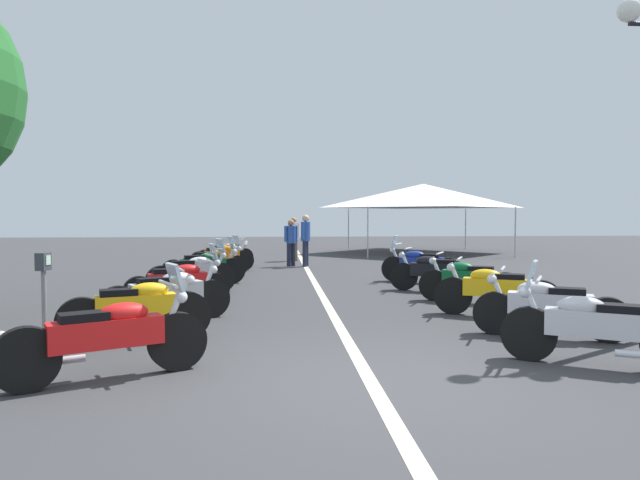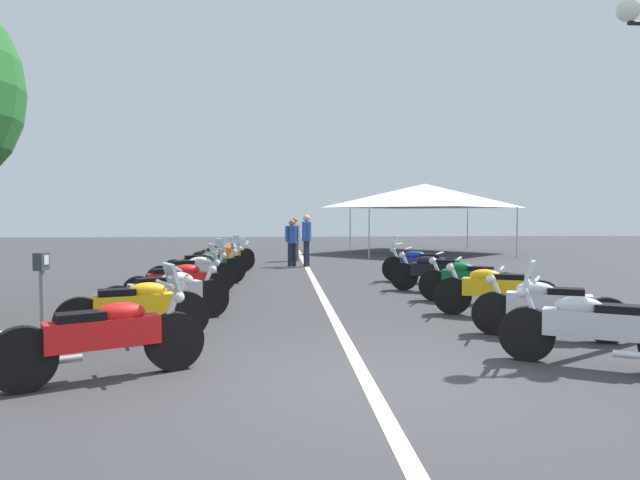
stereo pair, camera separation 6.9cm
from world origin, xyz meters
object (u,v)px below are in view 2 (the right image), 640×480
object	(u,v)px
motorcycle_left_row_3	(179,282)
parking_meter	(42,284)
motorcycle_left_row_5	(205,266)
motorcycle_right_row_1	(547,307)
motorcycle_left_row_8	(227,254)
bystander_1	(295,235)
motorcycle_left_row_6	(215,261)
motorcycle_right_row_2	(495,290)
motorcycle_left_row_1	(136,309)
motorcycle_right_row_3	(468,280)
bystander_2	(306,236)
motorcycle_left_row_7	(223,257)
motorcycle_left_row_0	(106,336)
motorcycle_right_row_0	(593,327)
bystander_0	(292,239)
event_tent	(425,196)
motorcycle_right_row_4	(434,272)
motorcycle_right_row_5	(421,264)
motorcycle_left_row_2	(167,294)
motorcycle_left_row_4	(193,273)

from	to	relation	value
motorcycle_left_row_3	parking_meter	world-z (taller)	parking_meter
motorcycle_left_row_5	motorcycle_right_row_1	size ratio (longest dim) A/B	1.05
motorcycle_left_row_8	bystander_1	bearing A→B (deg)	15.41
motorcycle_left_row_6	motorcycle_right_row_2	bearing A→B (deg)	-75.03
motorcycle_right_row_1	motorcycle_left_row_1	bearing A→B (deg)	24.46
motorcycle_left_row_6	motorcycle_right_row_3	bearing A→B (deg)	-67.00
motorcycle_left_row_1	bystander_2	distance (m)	11.65
motorcycle_left_row_7	bystander_2	size ratio (longest dim) A/B	1.11
motorcycle_left_row_3	motorcycle_left_row_6	distance (m)	4.87
motorcycle_left_row_6	motorcycle_right_row_1	world-z (taller)	motorcycle_left_row_6
motorcycle_left_row_0	motorcycle_right_row_0	world-z (taller)	motorcycle_left_row_0
motorcycle_left_row_0	motorcycle_left_row_3	xyz separation A→B (m)	(5.06, 0.12, -0.02)
motorcycle_left_row_3	motorcycle_right_row_0	xyz separation A→B (m)	(-4.96, -5.56, 0.02)
motorcycle_left_row_1	bystander_0	bearing A→B (deg)	58.41
motorcycle_left_row_5	bystander_2	world-z (taller)	bystander_2
motorcycle_right_row_3	motorcycle_right_row_1	bearing A→B (deg)	117.98
motorcycle_right_row_2	event_tent	world-z (taller)	event_tent
motorcycle_left_row_1	motorcycle_right_row_4	size ratio (longest dim) A/B	1.02
motorcycle_left_row_7	bystander_0	world-z (taller)	bystander_0
motorcycle_right_row_3	motorcycle_right_row_4	size ratio (longest dim) A/B	0.96
motorcycle_left_row_7	parking_meter	size ratio (longest dim) A/B	1.52
motorcycle_right_row_1	motorcycle_right_row_5	xyz separation A→B (m)	(6.70, 0.12, 0.02)
motorcycle_left_row_1	event_tent	xyz separation A→B (m)	(17.80, -8.67, 2.18)
motorcycle_left_row_6	parking_meter	size ratio (longest dim) A/B	1.46
motorcycle_left_row_6	motorcycle_left_row_2	bearing A→B (deg)	-115.29
motorcycle_left_row_0	motorcycle_left_row_7	xyz separation A→B (m)	(11.56, -0.10, -0.01)
motorcycle_right_row_2	motorcycle_right_row_5	distance (m)	4.97
motorcycle_left_row_3	motorcycle_left_row_5	xyz separation A→B (m)	(3.21, -0.08, 0.02)
motorcycle_left_row_5	motorcycle_right_row_1	xyz separation A→B (m)	(-6.65, -5.68, -0.02)
motorcycle_left_row_0	bystander_0	world-z (taller)	bystander_0
motorcycle_left_row_3	motorcycle_left_row_7	size ratio (longest dim) A/B	1.01
bystander_2	motorcycle_left_row_6	bearing A→B (deg)	72.72
motorcycle_left_row_1	motorcycle_right_row_4	bearing A→B (deg)	21.18
motorcycle_left_row_1	motorcycle_left_row_3	distance (m)	3.29
motorcycle_left_row_4	motorcycle_left_row_5	world-z (taller)	motorcycle_left_row_4
motorcycle_right_row_2	event_tent	bearing A→B (deg)	-75.81
motorcycle_left_row_5	bystander_0	world-z (taller)	bystander_0
motorcycle_left_row_8	motorcycle_right_row_4	world-z (taller)	motorcycle_right_row_4
motorcycle_left_row_1	motorcycle_right_row_4	xyz separation A→B (m)	(4.78, -5.51, -0.01)
motorcycle_left_row_7	motorcycle_left_row_4	bearing A→B (deg)	-114.54
bystander_0	motorcycle_right_row_2	bearing A→B (deg)	-13.66
bystander_0	bystander_2	xyz separation A→B (m)	(-0.17, -0.49, 0.11)
motorcycle_right_row_2	motorcycle_left_row_1	bearing A→B (deg)	40.12
motorcycle_right_row_3	bystander_1	size ratio (longest dim) A/B	1.12
motorcycle_right_row_3	parking_meter	distance (m)	7.73
motorcycle_right_row_1	bystander_0	size ratio (longest dim) A/B	1.23
motorcycle_left_row_2	motorcycle_left_row_5	size ratio (longest dim) A/B	0.96
motorcycle_right_row_3	bystander_2	distance (m)	8.64
motorcycle_left_row_3	motorcycle_right_row_5	xyz separation A→B (m)	(3.25, -5.64, 0.02)
motorcycle_left_row_1	motorcycle_right_row_3	bearing A→B (deg)	8.85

